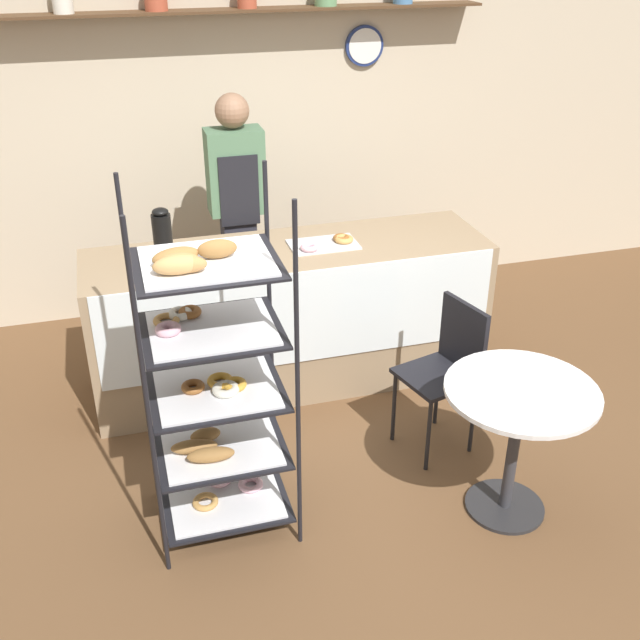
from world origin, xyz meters
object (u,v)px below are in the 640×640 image
person_worker (238,213)px  cafe_table (518,420)px  donut_tray_counter (327,243)px  pastry_rack (212,381)px  cafe_chair (449,361)px  coffee_carafe (163,239)px

person_worker → cafe_table: bearing=-65.1°
donut_tray_counter → person_worker: bearing=127.9°
pastry_rack → cafe_chair: (1.37, 0.29, -0.29)m
cafe_chair → donut_tray_counter: size_ratio=2.09×
coffee_carafe → donut_tray_counter: 1.02m
pastry_rack → cafe_chair: pastry_rack is taller
person_worker → donut_tray_counter: 0.75m
cafe_table → donut_tray_counter: bearing=109.0°
pastry_rack → donut_tray_counter: 1.51m
cafe_chair → coffee_carafe: bearing=-135.5°
pastry_rack → cafe_chair: size_ratio=2.00×
coffee_carafe → donut_tray_counter: size_ratio=0.85×
cafe_table → coffee_carafe: (-1.54, 1.49, 0.56)m
pastry_rack → person_worker: same height
cafe_table → person_worker: bearing=114.9°
cafe_table → donut_tray_counter: (-0.53, 1.53, 0.39)m
cafe_chair → donut_tray_counter: (-0.45, 0.91, 0.41)m
pastry_rack → coffee_carafe: bearing=94.4°
cafe_chair → pastry_rack: bearing=-93.0°
pastry_rack → person_worker: bearing=75.5°
person_worker → pastry_rack: bearing=-104.5°
pastry_rack → person_worker: size_ratio=1.00×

